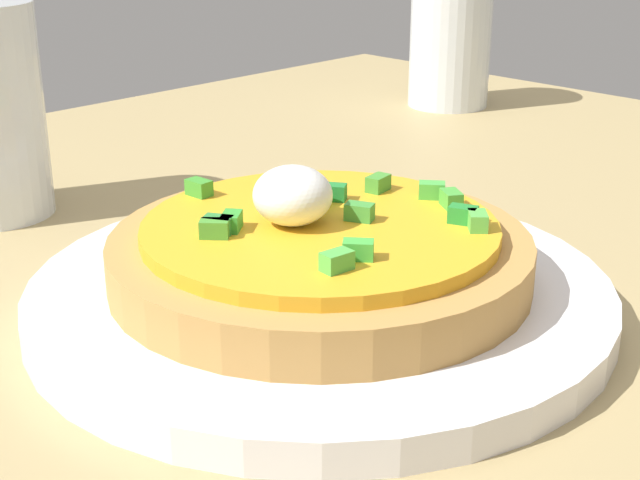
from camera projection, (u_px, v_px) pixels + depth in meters
dining_table at (357, 273)px, 52.74cm from camera, size 91.59×81.93×3.07cm
plate at (320, 295)px, 44.49cm from camera, size 27.42×27.42×1.57cm
pizza at (319, 251)px, 43.68cm from camera, size 19.69×19.69×5.58cm
cup_near at (450, 48)px, 83.07cm from camera, size 7.13×7.13×11.38cm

